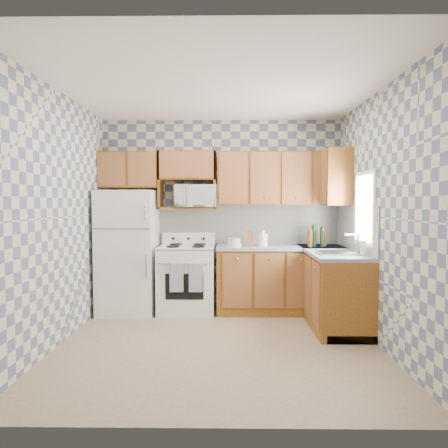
# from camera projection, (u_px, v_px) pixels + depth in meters

# --- Properties ---
(floor) EXTENTS (3.40, 3.40, 0.00)m
(floor) POSITION_uv_depth(u_px,v_px,m) (218.00, 344.00, 4.27)
(floor) COLOR #7E694F
(floor) RESTS_ON ground
(back_wall) EXTENTS (3.40, 0.02, 2.70)m
(back_wall) POSITION_uv_depth(u_px,v_px,m) (221.00, 214.00, 5.80)
(back_wall) COLOR slate
(back_wall) RESTS_ON ground
(right_wall) EXTENTS (0.02, 3.20, 2.70)m
(right_wall) POSITION_uv_depth(u_px,v_px,m) (380.00, 218.00, 4.18)
(right_wall) COLOR slate
(right_wall) RESTS_ON ground
(backsplash_back) EXTENTS (2.60, 0.02, 0.56)m
(backsplash_back) POSITION_uv_depth(u_px,v_px,m) (249.00, 224.00, 5.79)
(backsplash_back) COLOR silver
(backsplash_back) RESTS_ON back_wall
(backsplash_right) EXTENTS (0.02, 1.60, 0.56)m
(backsplash_right) POSITION_uv_depth(u_px,v_px,m) (355.00, 228.00, 4.99)
(backsplash_right) COLOR silver
(backsplash_right) RESTS_ON right_wall
(refrigerator) EXTENTS (0.75, 0.70, 1.68)m
(refrigerator) POSITION_uv_depth(u_px,v_px,m) (128.00, 252.00, 5.49)
(refrigerator) COLOR silver
(refrigerator) RESTS_ON floor
(stove_body) EXTENTS (0.76, 0.65, 0.90)m
(stove_body) POSITION_uv_depth(u_px,v_px,m) (187.00, 280.00, 5.53)
(stove_body) COLOR silver
(stove_body) RESTS_ON floor
(cooktop) EXTENTS (0.76, 0.65, 0.02)m
(cooktop) POSITION_uv_depth(u_px,v_px,m) (187.00, 247.00, 5.50)
(cooktop) COLOR silver
(cooktop) RESTS_ON stove_body
(backguard) EXTENTS (0.76, 0.08, 0.17)m
(backguard) POSITION_uv_depth(u_px,v_px,m) (189.00, 238.00, 5.77)
(backguard) COLOR silver
(backguard) RESTS_ON cooktop
(dish_towel_left) EXTENTS (0.18, 0.02, 0.38)m
(dish_towel_left) POSITION_uv_depth(u_px,v_px,m) (176.00, 278.00, 5.18)
(dish_towel_left) COLOR navy
(dish_towel_left) RESTS_ON stove_body
(dish_towel_right) EXTENTS (0.18, 0.02, 0.38)m
(dish_towel_right) POSITION_uv_depth(u_px,v_px,m) (196.00, 278.00, 5.17)
(dish_towel_right) COLOR navy
(dish_towel_right) RESTS_ON stove_body
(base_cabinets_back) EXTENTS (1.75, 0.60, 0.88)m
(base_cabinets_back) POSITION_uv_depth(u_px,v_px,m) (280.00, 280.00, 5.54)
(base_cabinets_back) COLOR brown
(base_cabinets_back) RESTS_ON floor
(base_cabinets_right) EXTENTS (0.60, 1.60, 0.88)m
(base_cabinets_right) POSITION_uv_depth(u_px,v_px,m) (331.00, 288.00, 5.03)
(base_cabinets_right) COLOR brown
(base_cabinets_right) RESTS_ON floor
(countertop_back) EXTENTS (1.77, 0.63, 0.04)m
(countertop_back) POSITION_uv_depth(u_px,v_px,m) (281.00, 247.00, 5.51)
(countertop_back) COLOR gray
(countertop_back) RESTS_ON base_cabinets_back
(countertop_right) EXTENTS (0.63, 1.60, 0.04)m
(countertop_right) POSITION_uv_depth(u_px,v_px,m) (331.00, 252.00, 5.01)
(countertop_right) COLOR gray
(countertop_right) RESTS_ON base_cabinets_right
(upper_cabinets_back) EXTENTS (1.75, 0.33, 0.74)m
(upper_cabinets_back) POSITION_uv_depth(u_px,v_px,m) (280.00, 179.00, 5.60)
(upper_cabinets_back) COLOR brown
(upper_cabinets_back) RESTS_ON back_wall
(upper_cabinets_fridge) EXTENTS (0.82, 0.33, 0.50)m
(upper_cabinets_fridge) POSITION_uv_depth(u_px,v_px,m) (130.00, 170.00, 5.62)
(upper_cabinets_fridge) COLOR brown
(upper_cabinets_fridge) RESTS_ON back_wall
(upper_cabinets_right) EXTENTS (0.33, 0.70, 0.74)m
(upper_cabinets_right) POSITION_uv_depth(u_px,v_px,m) (334.00, 178.00, 5.40)
(upper_cabinets_right) COLOR brown
(upper_cabinets_right) RESTS_ON right_wall
(microwave_shelf) EXTENTS (0.80, 0.33, 0.03)m
(microwave_shelf) POSITION_uv_depth(u_px,v_px,m) (188.00, 208.00, 5.63)
(microwave_shelf) COLOR brown
(microwave_shelf) RESTS_ON back_wall
(microwave) EXTENTS (0.64, 0.50, 0.32)m
(microwave) POSITION_uv_depth(u_px,v_px,m) (194.00, 196.00, 5.57)
(microwave) COLOR silver
(microwave) RESTS_ON microwave_shelf
(sink) EXTENTS (0.48, 0.40, 0.03)m
(sink) POSITION_uv_depth(u_px,v_px,m) (339.00, 253.00, 4.65)
(sink) COLOR #B7B7BC
(sink) RESTS_ON countertop_right
(window) EXTENTS (0.02, 0.66, 0.86)m
(window) POSITION_uv_depth(u_px,v_px,m) (365.00, 208.00, 4.62)
(window) COLOR white
(window) RESTS_ON right_wall
(bottle_0) EXTENTS (0.06, 0.06, 0.28)m
(bottle_0) POSITION_uv_depth(u_px,v_px,m) (314.00, 236.00, 5.43)
(bottle_0) COLOR black
(bottle_0) RESTS_ON countertop_back
(bottle_1) EXTENTS (0.06, 0.06, 0.26)m
(bottle_1) POSITION_uv_depth(u_px,v_px,m) (322.00, 237.00, 5.37)
(bottle_1) COLOR black
(bottle_1) RESTS_ON countertop_back
(bottle_2) EXTENTS (0.06, 0.06, 0.25)m
(bottle_2) POSITION_uv_depth(u_px,v_px,m) (324.00, 237.00, 5.47)
(bottle_2) COLOR #50360D
(bottle_2) RESTS_ON countertop_back
(bottle_3) EXTENTS (0.06, 0.06, 0.23)m
(bottle_3) POSITION_uv_depth(u_px,v_px,m) (310.00, 239.00, 5.36)
(bottle_3) COLOR #50360D
(bottle_3) RESTS_ON countertop_back
(knife_block) EXTENTS (0.10, 0.10, 0.21)m
(knife_block) POSITION_uv_depth(u_px,v_px,m) (250.00, 239.00, 5.42)
(knife_block) COLOR brown
(knife_block) RESTS_ON countertop_back
(electric_kettle) EXTENTS (0.13, 0.13, 0.17)m
(electric_kettle) POSITION_uv_depth(u_px,v_px,m) (263.00, 240.00, 5.46)
(electric_kettle) COLOR silver
(electric_kettle) RESTS_ON countertop_back
(food_containers) EXTENTS (0.18, 0.18, 0.12)m
(food_containers) POSITION_uv_depth(u_px,v_px,m) (234.00, 243.00, 5.32)
(food_containers) COLOR beige
(food_containers) RESTS_ON countertop_back
(soap_bottle) EXTENTS (0.06, 0.06, 0.17)m
(soap_bottle) POSITION_uv_depth(u_px,v_px,m) (364.00, 248.00, 4.46)
(soap_bottle) COLOR beige
(soap_bottle) RESTS_ON countertop_right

